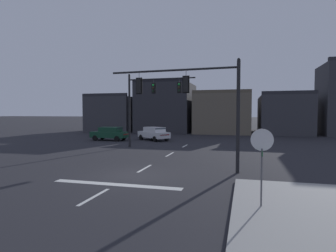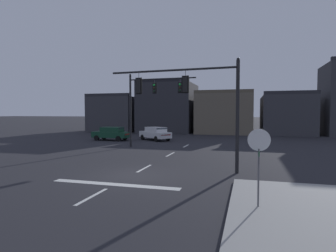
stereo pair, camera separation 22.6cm
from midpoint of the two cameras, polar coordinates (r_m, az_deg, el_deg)
ground_plane at (r=15.69m, az=-6.93°, el=-9.76°), size 400.00×400.00×0.00m
sidewalk_near_corner at (r=10.84m, az=26.52°, el=-15.35°), size 5.00×8.00×0.15m
stop_bar_paint at (r=13.91m, az=-10.17°, el=-11.39°), size 6.40×0.50×0.01m
lane_centreline at (r=17.51m, az=-4.38°, el=-8.42°), size 0.16×26.40×0.01m
signal_mast_near_side at (r=16.66m, az=5.98°, el=6.09°), size 7.85×0.68×6.37m
signal_mast_far_side at (r=27.49m, az=-3.79°, el=5.65°), size 6.63×0.50×7.14m
stop_sign at (r=10.29m, az=18.29°, el=-4.34°), size 0.76×0.64×2.83m
car_lot_nearside at (r=34.63m, az=-2.38°, el=-1.46°), size 4.60×4.07×1.61m
car_lot_middle at (r=35.30m, az=-11.08°, el=-1.43°), size 4.51×2.05×1.61m
building_row at (r=48.38m, az=14.97°, el=3.23°), size 49.60×13.76×10.88m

